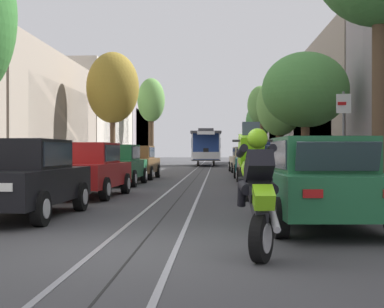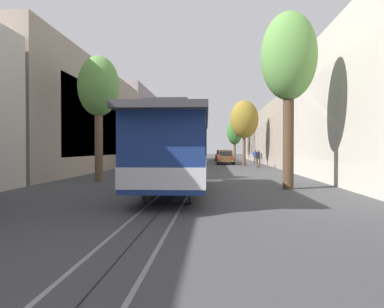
% 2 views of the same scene
% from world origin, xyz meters
% --- Properties ---
extents(ground_plane, '(165.84, 165.84, 0.00)m').
position_xyz_m(ground_plane, '(0.00, 26.53, 0.00)').
color(ground_plane, '#424244').
extents(trolley_track_rails, '(1.14, 74.34, 0.01)m').
position_xyz_m(trolley_track_rails, '(0.00, 31.17, 0.00)').
color(trolley_track_rails, gray).
rests_on(trolley_track_rails, ground).
extents(building_facade_left, '(5.86, 66.04, 7.86)m').
position_xyz_m(building_facade_left, '(-9.98, 33.38, 3.54)').
color(building_facade_left, gray).
rests_on(building_facade_left, ground).
extents(building_facade_right, '(5.75, 66.04, 9.61)m').
position_xyz_m(building_facade_right, '(9.75, 29.77, 4.18)').
color(building_facade_right, gray).
rests_on(building_facade_right, ground).
extents(parked_car_black_near_left, '(2.08, 4.40, 1.58)m').
position_xyz_m(parked_car_black_near_left, '(-2.88, 3.70, 0.80)').
color(parked_car_black_near_left, black).
rests_on(parked_car_black_near_left, ground).
extents(parked_car_red_second_left, '(2.14, 4.42, 1.58)m').
position_xyz_m(parked_car_red_second_left, '(-2.73, 8.90, 0.80)').
color(parked_car_red_second_left, red).
rests_on(parked_car_red_second_left, ground).
extents(parked_car_green_mid_left, '(2.06, 4.39, 1.58)m').
position_xyz_m(parked_car_green_mid_left, '(-2.88, 14.75, 0.80)').
color(parked_car_green_mid_left, '#1E6038').
rests_on(parked_car_green_mid_left, ground).
extents(parked_car_brown_fourth_left, '(2.06, 4.39, 1.58)m').
position_xyz_m(parked_car_brown_fourth_left, '(-2.82, 19.75, 0.80)').
color(parked_car_brown_fourth_left, brown).
rests_on(parked_car_brown_fourth_left, ground).
extents(parked_car_green_near_right, '(2.13, 4.41, 1.58)m').
position_xyz_m(parked_car_green_near_right, '(2.89, 2.45, 0.80)').
color(parked_car_green_near_right, '#1E6038').
rests_on(parked_car_green_near_right, ground).
extents(parked_car_navy_second_right, '(2.11, 4.41, 1.58)m').
position_xyz_m(parked_car_navy_second_right, '(2.95, 8.71, 0.80)').
color(parked_car_navy_second_right, '#19234C').
rests_on(parked_car_navy_second_right, ground).
extents(parked_car_brown_mid_right, '(2.13, 4.42, 1.58)m').
position_xyz_m(parked_car_brown_mid_right, '(2.93, 15.68, 0.80)').
color(parked_car_brown_mid_right, brown).
rests_on(parked_car_brown_mid_right, ground).
extents(parked_car_teal_fourth_right, '(2.12, 4.41, 1.58)m').
position_xyz_m(parked_car_teal_fourth_right, '(2.90, 21.48, 0.80)').
color(parked_car_teal_fourth_right, '#196B70').
rests_on(parked_car_teal_fourth_right, ground).
extents(parked_car_beige_fifth_right, '(2.11, 4.41, 1.58)m').
position_xyz_m(parked_car_beige_fifth_right, '(2.83, 28.47, 0.80)').
color(parked_car_beige_fifth_right, '#C1B28E').
rests_on(parked_car_beige_fifth_right, ground).
extents(street_tree_kerb_left_second, '(2.86, 2.34, 6.71)m').
position_xyz_m(street_tree_kerb_left_second, '(-4.61, 23.34, 4.75)').
color(street_tree_kerb_left_second, brown).
rests_on(street_tree_kerb_left_second, ground).
extents(street_tree_kerb_left_mid, '(2.40, 2.24, 7.69)m').
position_xyz_m(street_tree_kerb_left_mid, '(-4.74, 42.45, 5.62)').
color(street_tree_kerb_left_mid, '#4C3826').
rests_on(street_tree_kerb_left_mid, ground).
extents(street_tree_kerb_right_second, '(3.77, 3.43, 5.63)m').
position_xyz_m(street_tree_kerb_right_second, '(4.89, 17.47, 3.97)').
color(street_tree_kerb_right_second, brown).
rests_on(street_tree_kerb_right_second, ground).
extents(street_tree_kerb_right_mid, '(2.83, 2.77, 5.96)m').
position_xyz_m(street_tree_kerb_right_mid, '(4.85, 27.65, 4.06)').
color(street_tree_kerb_right_mid, '#4C3826').
rests_on(street_tree_kerb_right_mid, ground).
extents(street_tree_kerb_right_fourth, '(2.20, 1.81, 6.69)m').
position_xyz_m(street_tree_kerb_right_fourth, '(4.61, 39.91, 4.93)').
color(street_tree_kerb_right_fourth, brown).
rests_on(street_tree_kerb_right_fourth, ground).
extents(street_tree_kerb_right_far, '(2.42, 2.48, 6.00)m').
position_xyz_m(street_tree_kerb_right_far, '(5.07, 50.05, 4.13)').
color(street_tree_kerb_right_far, brown).
rests_on(street_tree_kerb_right_far, ground).
extents(cable_car_trolley, '(2.76, 9.17, 3.28)m').
position_xyz_m(cable_car_trolley, '(0.00, 44.45, 1.66)').
color(cable_car_trolley, navy).
rests_on(cable_car_trolley, ground).
extents(motorcycle_with_rider, '(0.55, 1.88, 1.74)m').
position_xyz_m(motorcycle_with_rider, '(1.59, -0.36, 0.91)').
color(motorcycle_with_rider, black).
rests_on(motorcycle_with_rider, ground).
extents(pedestrian_on_left_pavement, '(0.55, 0.42, 1.67)m').
position_xyz_m(pedestrian_on_left_pavement, '(-6.33, 18.71, 0.94)').
color(pedestrian_on_left_pavement, '#4C4233').
rests_on(pedestrian_on_left_pavement, ground).
extents(pedestrian_on_right_pavement, '(0.55, 0.40, 1.69)m').
position_xyz_m(pedestrian_on_right_pavement, '(6.35, 26.39, 0.96)').
color(pedestrian_on_right_pavement, '#4C4233').
rests_on(pedestrian_on_right_pavement, ground).
extents(pedestrian_crossing_far, '(0.55, 0.36, 1.69)m').
position_xyz_m(pedestrian_crossing_far, '(-5.56, 27.02, 0.96)').
color(pedestrian_crossing_far, '#4C4233').
rests_on(pedestrian_crossing_far, ground).
extents(street_sign_post, '(0.36, 0.09, 2.82)m').
position_xyz_m(street_sign_post, '(4.22, 6.75, 1.75)').
color(street_sign_post, slate).
rests_on(street_sign_post, ground).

